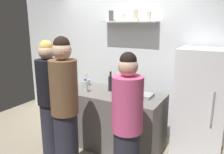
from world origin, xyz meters
name	(u,v)px	position (x,y,z in m)	size (l,w,h in m)	color
back_wall_assembly	(123,58)	(0.00, 1.25, 1.30)	(4.80, 0.32, 2.60)	white
refrigerator	(200,104)	(1.44, 0.85, 0.80)	(0.67, 0.61, 1.60)	white
counter	(112,119)	(0.20, 0.48, 0.44)	(1.60, 0.74, 0.89)	#66605B
baking_pan	(141,95)	(0.66, 0.51, 0.91)	(0.34, 0.24, 0.05)	gray
utensil_holder	(87,82)	(-0.39, 0.64, 0.94)	(0.11, 0.11, 0.22)	#B2B2B7
wine_bottle_dark_glass	(111,83)	(0.13, 0.55, 1.01)	(0.07, 0.07, 0.33)	black
wine_bottle_green_glass	(118,87)	(0.29, 0.49, 0.99)	(0.07, 0.07, 0.28)	#19471E
water_bottle_plastic	(86,86)	(-0.18, 0.31, 0.98)	(0.08, 0.08, 0.21)	silver
person_brown_jacket	(65,109)	(0.03, -0.42, 0.90)	(0.34, 0.34, 1.79)	#262633
person_pink_top	(127,127)	(0.85, -0.34, 0.82)	(0.34, 0.34, 1.65)	#262633
person_blonde	(50,100)	(-0.46, -0.19, 0.85)	(0.34, 0.34, 1.72)	#262633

